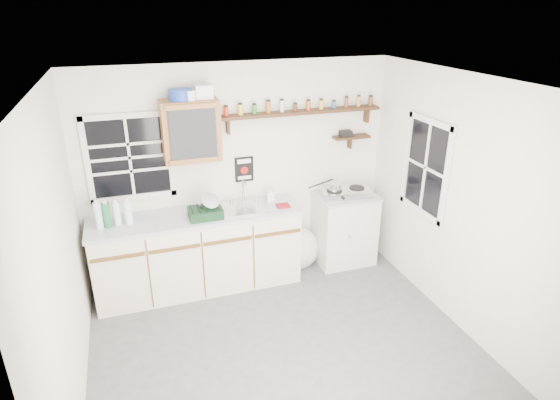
# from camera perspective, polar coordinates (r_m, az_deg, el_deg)

# --- Properties ---
(room) EXTENTS (3.64, 3.24, 2.54)m
(room) POSITION_cam_1_polar(r_m,az_deg,el_deg) (4.06, 0.56, -3.69)
(room) COLOR #48474A
(room) RESTS_ON ground
(main_cabinet) EXTENTS (2.31, 0.63, 0.92)m
(main_cabinet) POSITION_cam_1_polar(r_m,az_deg,el_deg) (5.43, -9.89, -6.14)
(main_cabinet) COLOR beige
(main_cabinet) RESTS_ON floor
(right_cabinet) EXTENTS (0.73, 0.57, 0.91)m
(right_cabinet) POSITION_cam_1_polar(r_m,az_deg,el_deg) (5.95, 7.78, -3.37)
(right_cabinet) COLOR silver
(right_cabinet) RESTS_ON floor
(sink) EXTENTS (0.52, 0.44, 0.29)m
(sink) POSITION_cam_1_polar(r_m,az_deg,el_deg) (5.32, -4.54, -0.86)
(sink) COLOR #B3B3B8
(sink) RESTS_ON main_cabinet
(upper_cabinet) EXTENTS (0.60, 0.32, 0.65)m
(upper_cabinet) POSITION_cam_1_polar(r_m,az_deg,el_deg) (5.07, -10.80, 8.31)
(upper_cabinet) COLOR brown
(upper_cabinet) RESTS_ON wall_back
(upper_cabinet_clutter) EXTENTS (0.45, 0.24, 0.14)m
(upper_cabinet_clutter) POSITION_cam_1_polar(r_m,az_deg,el_deg) (4.99, -11.01, 12.60)
(upper_cabinet_clutter) COLOR #1938A3
(upper_cabinet_clutter) RESTS_ON upper_cabinet
(spice_shelf) EXTENTS (1.91, 0.18, 0.35)m
(spice_shelf) POSITION_cam_1_polar(r_m,az_deg,el_deg) (5.42, 2.56, 10.77)
(spice_shelf) COLOR black
(spice_shelf) RESTS_ON wall_back
(secondary_shelf) EXTENTS (0.45, 0.16, 0.24)m
(secondary_shelf) POSITION_cam_1_polar(r_m,az_deg,el_deg) (5.77, 8.47, 7.67)
(secondary_shelf) COLOR black
(secondary_shelf) RESTS_ON wall_back
(warning_sign) EXTENTS (0.22, 0.02, 0.30)m
(warning_sign) POSITION_cam_1_polar(r_m,az_deg,el_deg) (5.47, -4.38, 3.76)
(warning_sign) COLOR black
(warning_sign) RESTS_ON wall_back
(window_back) EXTENTS (0.93, 0.03, 0.98)m
(window_back) POSITION_cam_1_polar(r_m,az_deg,el_deg) (5.24, -17.87, 4.94)
(window_back) COLOR black
(window_back) RESTS_ON wall_back
(window_right) EXTENTS (0.03, 0.78, 1.08)m
(window_right) POSITION_cam_1_polar(r_m,az_deg,el_deg) (5.23, 17.38, 3.80)
(window_right) COLOR black
(window_right) RESTS_ON wall_back
(water_bottles) EXTENTS (0.37, 0.11, 0.32)m
(water_bottles) POSITION_cam_1_polar(r_m,az_deg,el_deg) (5.12, -19.71, -1.59)
(water_bottles) COLOR silver
(water_bottles) RESTS_ON main_cabinet
(dish_rack) EXTENTS (0.36, 0.28, 0.27)m
(dish_rack) POSITION_cam_1_polar(r_m,az_deg,el_deg) (5.11, -8.95, -1.19)
(dish_rack) COLOR black
(dish_rack) RESTS_ON main_cabinet
(soap_bottle) EXTENTS (0.09, 0.09, 0.19)m
(soap_bottle) POSITION_cam_1_polar(r_m,az_deg,el_deg) (5.45, -1.22, 0.74)
(soap_bottle) COLOR silver
(soap_bottle) RESTS_ON main_cabinet
(rag) EXTENTS (0.16, 0.14, 0.02)m
(rag) POSITION_cam_1_polar(r_m,az_deg,el_deg) (5.33, 0.36, -0.71)
(rag) COLOR maroon
(rag) RESTS_ON main_cabinet
(hotplate) EXTENTS (0.64, 0.40, 0.09)m
(hotplate) POSITION_cam_1_polar(r_m,az_deg,el_deg) (5.73, 7.99, 0.96)
(hotplate) COLOR #B3B3B8
(hotplate) RESTS_ON right_cabinet
(saucepan) EXTENTS (0.36, 0.23, 0.16)m
(saucepan) POSITION_cam_1_polar(r_m,az_deg,el_deg) (5.63, 6.58, 1.58)
(saucepan) COLOR #B3B3B8
(saucepan) RESTS_ON hotplate
(trash_bag) EXTENTS (0.47, 0.42, 0.54)m
(trash_bag) POSITION_cam_1_polar(r_m,az_deg,el_deg) (5.90, 2.23, -5.86)
(trash_bag) COLOR silver
(trash_bag) RESTS_ON floor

